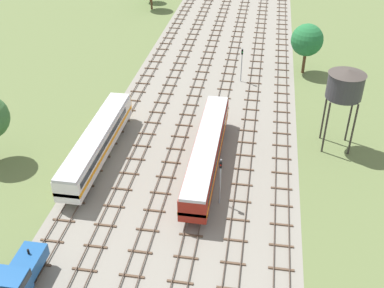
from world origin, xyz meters
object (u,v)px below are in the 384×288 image
(passenger_coach_centre_mid, at_px, (207,150))
(water_tower, at_px, (345,85))
(shunter_loco_far_left_nearest, at_px, (14,283))
(signal_post_near, at_px, (220,176))
(diesel_railcar_far_left_near, at_px, (97,141))
(signal_post_nearest, at_px, (242,61))

(passenger_coach_centre_mid, xyz_separation_m, water_tower, (15.53, 7.56, 6.09))
(shunter_loco_far_left_nearest, relative_size, water_tower, 0.80)
(passenger_coach_centre_mid, relative_size, signal_post_near, 3.84)
(diesel_railcar_far_left_near, bearing_deg, signal_post_near, -20.86)
(water_tower, bearing_deg, passenger_coach_centre_mid, -154.06)
(diesel_railcar_far_left_near, xyz_separation_m, signal_post_nearest, (15.60, 25.08, 0.98))
(diesel_railcar_far_left_near, relative_size, water_tower, 1.93)
(signal_post_nearest, height_order, signal_post_near, signal_post_near)
(passenger_coach_centre_mid, bearing_deg, shunter_loco_far_left_nearest, -121.85)
(signal_post_near, bearing_deg, passenger_coach_centre_mid, 109.96)
(shunter_loco_far_left_nearest, distance_m, diesel_railcar_far_left_near, 21.34)
(signal_post_nearest, bearing_deg, signal_post_near, -90.00)
(shunter_loco_far_left_nearest, distance_m, water_tower, 41.54)
(water_tower, bearing_deg, shunter_loco_far_left_nearest, -134.83)
(water_tower, xyz_separation_m, signal_post_nearest, (-13.30, 17.33, -5.13))
(diesel_railcar_far_left_near, distance_m, signal_post_nearest, 29.55)
(water_tower, bearing_deg, signal_post_nearest, 127.51)
(shunter_loco_far_left_nearest, xyz_separation_m, signal_post_nearest, (15.60, 46.41, 1.57))
(signal_post_nearest, xyz_separation_m, signal_post_near, (0.00, -31.02, 0.04))
(passenger_coach_centre_mid, bearing_deg, signal_post_nearest, 84.88)
(shunter_loco_far_left_nearest, relative_size, signal_post_nearest, 1.50)
(water_tower, relative_size, signal_post_near, 1.85)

